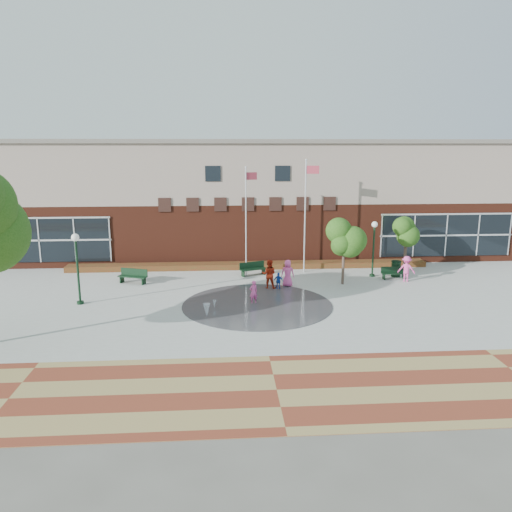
{
  "coord_description": "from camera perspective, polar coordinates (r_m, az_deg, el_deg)",
  "views": [
    {
      "loc": [
        -1.9,
        -23.62,
        8.72
      ],
      "look_at": [
        0.0,
        4.0,
        2.6
      ],
      "focal_mm": 35.0,
      "sensor_mm": 36.0,
      "label": 1
    }
  ],
  "objects": [
    {
      "name": "tree_mid",
      "position": [
        31.98,
        10.05,
        1.99
      ],
      "size": [
        2.45,
        2.45,
        4.14
      ],
      "color": "#423129",
      "rests_on": "ground"
    },
    {
      "name": "tree_small_right",
      "position": [
        36.77,
        16.84,
        2.74
      ],
      "size": [
        2.28,
        2.28,
        3.9
      ],
      "color": "#423129",
      "rests_on": "ground"
    },
    {
      "name": "plaza_concrete",
      "position": [
        29.02,
        0.0,
        -5.01
      ],
      "size": [
        46.0,
        18.0,
        0.01
      ],
      "primitive_type": "cube",
      "color": "#A8A8A0",
      "rests_on": "ground"
    },
    {
      "name": "adult_red",
      "position": [
        31.05,
        1.5,
        -2.09
      ],
      "size": [
        1.02,
        0.86,
        1.84
      ],
      "primitive_type": "imported",
      "rotation": [
        0.0,
        0.0,
        2.94
      ],
      "color": "#B02511",
      "rests_on": "ground"
    },
    {
      "name": "child_blue",
      "position": [
        30.95,
        2.6,
        -2.88
      ],
      "size": [
        0.68,
        0.49,
        1.07
      ],
      "primitive_type": "imported",
      "rotation": [
        0.0,
        0.0,
        2.74
      ],
      "color": "#163EAD",
      "rests_on": "ground"
    },
    {
      "name": "flagpole_left",
      "position": [
        33.55,
        -1.1,
        4.6
      ],
      "size": [
        0.83,
        0.34,
        7.42
      ],
      "rotation": [
        0.0,
        0.0,
        0.33
      ],
      "color": "white",
      "rests_on": "ground"
    },
    {
      "name": "bench_left",
      "position": [
        33.24,
        -13.89,
        -2.57
      ],
      "size": [
        1.97,
        1.16,
        0.96
      ],
      "rotation": [
        0.0,
        0.0,
        -0.36
      ],
      "color": "black",
      "rests_on": "ground"
    },
    {
      "name": "water_jet_a",
      "position": [
        26.21,
        -5.63,
        -7.03
      ],
      "size": [
        0.37,
        0.37,
        0.72
      ],
      "primitive_type": "cone",
      "rotation": [
        3.14,
        0.0,
        0.0
      ],
      "color": "white",
      "rests_on": "ground"
    },
    {
      "name": "bench_mid",
      "position": [
        34.24,
        -0.34,
        -1.77
      ],
      "size": [
        1.92,
        1.16,
        0.93
      ],
      "rotation": [
        0.0,
        0.0,
        0.37
      ],
      "color": "black",
      "rests_on": "ground"
    },
    {
      "name": "water_jet_b",
      "position": [
        27.61,
        -4.75,
        -5.99
      ],
      "size": [
        0.2,
        0.2,
        0.44
      ],
      "primitive_type": "cone",
      "rotation": [
        3.14,
        0.0,
        0.0
      ],
      "color": "white",
      "rests_on": "ground"
    },
    {
      "name": "library_building",
      "position": [
        41.34,
        -1.29,
        6.8
      ],
      "size": [
        44.4,
        10.4,
        9.2
      ],
      "color": "#5A2516",
      "rests_on": "ground"
    },
    {
      "name": "flagpole_right",
      "position": [
        34.61,
        5.71,
        5.23
      ],
      "size": [
        0.95,
        0.3,
        7.88
      ],
      "rotation": [
        0.0,
        0.0,
        -0.24
      ],
      "color": "white",
      "rests_on": "ground"
    },
    {
      "name": "trash_can",
      "position": [
        35.22,
        15.7,
        -1.41
      ],
      "size": [
        0.67,
        0.67,
        1.1
      ],
      "color": "black",
      "rests_on": "ground"
    },
    {
      "name": "flower_bed",
      "position": [
        36.33,
        -0.82,
        -1.42
      ],
      "size": [
        26.0,
        1.2,
        0.4
      ],
      "primitive_type": "cube",
      "color": "maroon",
      "rests_on": "ground"
    },
    {
      "name": "person_bench",
      "position": [
        34.08,
        16.81,
        -1.43
      ],
      "size": [
        1.25,
        0.98,
        1.7
      ],
      "primitive_type": "imported",
      "rotation": [
        0.0,
        0.0,
        2.78
      ],
      "color": "#E8499C",
      "rests_on": "ground"
    },
    {
      "name": "adult_pink",
      "position": [
        31.58,
        3.64,
        -1.98
      ],
      "size": [
        0.93,
        0.71,
        1.72
      ],
      "primitive_type": "imported",
      "rotation": [
        0.0,
        0.0,
        2.94
      ],
      "color": "#E94F9B",
      "rests_on": "ground"
    },
    {
      "name": "splash_pad",
      "position": [
        28.07,
        0.14,
        -5.62
      ],
      "size": [
        8.4,
        8.4,
        0.01
      ],
      "primitive_type": "cylinder",
      "color": "#383A3D",
      "rests_on": "ground"
    },
    {
      "name": "paver_band",
      "position": [
        18.86,
        2.38,
        -15.07
      ],
      "size": [
        46.0,
        6.0,
        0.01
      ],
      "primitive_type": "cube",
      "color": "brown",
      "rests_on": "ground"
    },
    {
      "name": "lamp_right",
      "position": [
        34.45,
        13.31,
        1.49
      ],
      "size": [
        0.4,
        0.4,
        3.8
      ],
      "color": "black",
      "rests_on": "ground"
    },
    {
      "name": "lamp_left",
      "position": [
        29.29,
        -19.77,
        -0.52
      ],
      "size": [
        0.43,
        0.43,
        4.04
      ],
      "color": "black",
      "rests_on": "ground"
    },
    {
      "name": "child_splash",
      "position": [
        28.16,
        -0.29,
        -4.15
      ],
      "size": [
        0.58,
        0.5,
        1.34
      ],
      "primitive_type": "imported",
      "rotation": [
        0.0,
        0.0,
        3.58
      ],
      "color": "#EC4E9F",
      "rests_on": "ground"
    },
    {
      "name": "bench_right",
      "position": [
        34.57,
        15.46,
        -2.15
      ],
      "size": [
        1.67,
        0.49,
        0.83
      ],
      "rotation": [
        0.0,
        0.0,
        0.02
      ],
      "color": "black",
      "rests_on": "ground"
    },
    {
      "name": "ground",
      "position": [
        25.25,
        0.63,
        -7.74
      ],
      "size": [
        120.0,
        120.0,
        0.0
      ],
      "primitive_type": "plane",
      "color": "#666056",
      "rests_on": "ground"
    }
  ]
}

